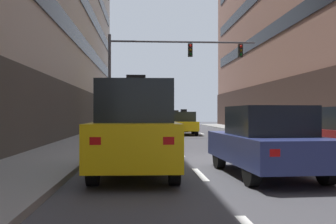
{
  "coord_description": "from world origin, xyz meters",
  "views": [
    {
      "loc": [
        -2.96,
        -12.73,
        1.49
      ],
      "look_at": [
        -0.57,
        23.79,
        1.65
      ],
      "focal_mm": 42.62,
      "sensor_mm": 36.0,
      "label": 1
    }
  ],
  "objects_px": {
    "car_driving_4": "(140,120)",
    "taxi_driving_6": "(176,122)",
    "taxi_driving_0": "(184,123)",
    "taxi_driving_3": "(136,129)",
    "traffic_signal_0": "(162,63)",
    "taxi_driving_1": "(139,121)",
    "car_driving_2": "(142,130)",
    "car_driving_5": "(267,142)"
  },
  "relations": [
    {
      "from": "car_driving_4",
      "to": "traffic_signal_0",
      "type": "height_order",
      "value": "traffic_signal_0"
    },
    {
      "from": "taxi_driving_0",
      "to": "car_driving_4",
      "type": "relative_size",
      "value": 0.96
    },
    {
      "from": "taxi_driving_0",
      "to": "traffic_signal_0",
      "type": "relative_size",
      "value": 0.47
    },
    {
      "from": "taxi_driving_3",
      "to": "traffic_signal_0",
      "type": "relative_size",
      "value": 0.5
    },
    {
      "from": "car_driving_5",
      "to": "car_driving_4",
      "type": "bearing_deg",
      "value": 96.14
    },
    {
      "from": "car_driving_4",
      "to": "car_driving_2",
      "type": "bearing_deg",
      "value": -89.5
    },
    {
      "from": "taxi_driving_0",
      "to": "taxi_driving_6",
      "type": "height_order",
      "value": "taxi_driving_0"
    },
    {
      "from": "car_driving_2",
      "to": "taxi_driving_6",
      "type": "distance_m",
      "value": 16.15
    },
    {
      "from": "taxi_driving_1",
      "to": "taxi_driving_6",
      "type": "height_order",
      "value": "taxi_driving_1"
    },
    {
      "from": "car_driving_4",
      "to": "taxi_driving_6",
      "type": "distance_m",
      "value": 5.56
    },
    {
      "from": "car_driving_2",
      "to": "taxi_driving_3",
      "type": "bearing_deg",
      "value": -91.15
    },
    {
      "from": "taxi_driving_0",
      "to": "car_driving_4",
      "type": "height_order",
      "value": "taxi_driving_0"
    },
    {
      "from": "car_driving_2",
      "to": "taxi_driving_3",
      "type": "relative_size",
      "value": 0.9
    },
    {
      "from": "car_driving_4",
      "to": "car_driving_5",
      "type": "relative_size",
      "value": 1.01
    },
    {
      "from": "car_driving_4",
      "to": "taxi_driving_6",
      "type": "xyz_separation_m",
      "value": [
        3.04,
        -4.66,
        -0.05
      ]
    },
    {
      "from": "taxi_driving_1",
      "to": "car_driving_5",
      "type": "distance_m",
      "value": 16.07
    },
    {
      "from": "taxi_driving_1",
      "to": "taxi_driving_3",
      "type": "height_order",
      "value": "taxi_driving_3"
    },
    {
      "from": "taxi_driving_6",
      "to": "car_driving_4",
      "type": "bearing_deg",
      "value": 123.08
    },
    {
      "from": "traffic_signal_0",
      "to": "taxi_driving_1",
      "type": "bearing_deg",
      "value": -172.46
    },
    {
      "from": "car_driving_4",
      "to": "car_driving_5",
      "type": "bearing_deg",
      "value": -83.86
    },
    {
      "from": "taxi_driving_6",
      "to": "traffic_signal_0",
      "type": "xyz_separation_m",
      "value": [
        -1.64,
        -8.58,
        3.96
      ]
    },
    {
      "from": "car_driving_4",
      "to": "car_driving_5",
      "type": "height_order",
      "value": "car_driving_4"
    },
    {
      "from": "taxi_driving_3",
      "to": "car_driving_5",
      "type": "height_order",
      "value": "taxi_driving_3"
    },
    {
      "from": "taxi_driving_1",
      "to": "taxi_driving_6",
      "type": "relative_size",
      "value": 0.98
    },
    {
      "from": "taxi_driving_0",
      "to": "car_driving_2",
      "type": "relative_size",
      "value": 1.05
    },
    {
      "from": "taxi_driving_1",
      "to": "car_driving_4",
      "type": "relative_size",
      "value": 0.92
    },
    {
      "from": "taxi_driving_0",
      "to": "taxi_driving_6",
      "type": "relative_size",
      "value": 1.02
    },
    {
      "from": "car_driving_5",
      "to": "taxi_driving_6",
      "type": "bearing_deg",
      "value": 90.24
    },
    {
      "from": "taxi_driving_0",
      "to": "car_driving_2",
      "type": "distance_m",
      "value": 10.53
    },
    {
      "from": "taxi_driving_3",
      "to": "car_driving_4",
      "type": "xyz_separation_m",
      "value": [
        -0.01,
        28.83,
        -0.27
      ]
    },
    {
      "from": "car_driving_2",
      "to": "car_driving_5",
      "type": "distance_m",
      "value": 9.12
    },
    {
      "from": "taxi_driving_6",
      "to": "traffic_signal_0",
      "type": "bearing_deg",
      "value": -100.82
    },
    {
      "from": "taxi_driving_3",
      "to": "taxi_driving_6",
      "type": "relative_size",
      "value": 1.08
    },
    {
      "from": "taxi_driving_6",
      "to": "traffic_signal_0",
      "type": "relative_size",
      "value": 0.46
    },
    {
      "from": "taxi_driving_1",
      "to": "car_driving_2",
      "type": "bearing_deg",
      "value": -88.52
    },
    {
      "from": "car_driving_2",
      "to": "taxi_driving_3",
      "type": "distance_m",
      "value": 8.28
    },
    {
      "from": "traffic_signal_0",
      "to": "car_driving_5",
      "type": "bearing_deg",
      "value": -83.77
    },
    {
      "from": "taxi_driving_1",
      "to": "taxi_driving_3",
      "type": "relative_size",
      "value": 0.91
    },
    {
      "from": "car_driving_4",
      "to": "traffic_signal_0",
      "type": "xyz_separation_m",
      "value": [
        1.4,
        -13.24,
        3.9
      ]
    },
    {
      "from": "taxi_driving_0",
      "to": "car_driving_2",
      "type": "bearing_deg",
      "value": -106.11
    },
    {
      "from": "taxi_driving_1",
      "to": "car_driving_4",
      "type": "distance_m",
      "value": 13.42
    },
    {
      "from": "taxi_driving_6",
      "to": "traffic_signal_0",
      "type": "distance_m",
      "value": 9.59
    }
  ]
}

